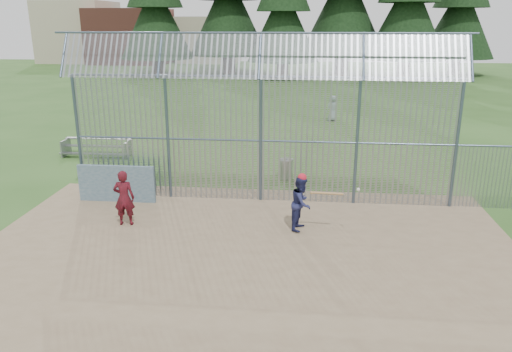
# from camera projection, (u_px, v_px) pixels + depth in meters

# --- Properties ---
(ground) EXTENTS (120.00, 120.00, 0.00)m
(ground) POSITION_uv_depth(u_px,v_px,m) (248.00, 246.00, 13.03)
(ground) COLOR #2D511E
(ground) RESTS_ON ground
(dirt_infield) EXTENTS (14.00, 10.00, 0.02)m
(dirt_infield) POSITION_uv_depth(u_px,v_px,m) (246.00, 254.00, 12.55)
(dirt_infield) COLOR #756047
(dirt_infield) RESTS_ON ground
(dugout_wall) EXTENTS (2.50, 0.12, 1.20)m
(dugout_wall) POSITION_uv_depth(u_px,v_px,m) (117.00, 184.00, 16.03)
(dugout_wall) COLOR #38566B
(dugout_wall) RESTS_ON dirt_infield
(batter) EXTENTS (0.76, 0.87, 1.53)m
(batter) POSITION_uv_depth(u_px,v_px,m) (301.00, 203.00, 13.85)
(batter) COLOR #222550
(batter) RESTS_ON dirt_infield
(onlooker) EXTENTS (0.63, 0.45, 1.61)m
(onlooker) POSITION_uv_depth(u_px,v_px,m) (124.00, 198.00, 14.14)
(onlooker) COLOR maroon
(onlooker) RESTS_ON dirt_infield
(bg_kid_standing) EXTENTS (0.88, 0.81, 1.50)m
(bg_kid_standing) POSITION_uv_depth(u_px,v_px,m) (332.00, 108.00, 28.85)
(bg_kid_standing) COLOR gray
(bg_kid_standing) RESTS_ON ground
(batting_gear) EXTENTS (1.66, 0.51, 0.54)m
(batting_gear) POSITION_uv_depth(u_px,v_px,m) (309.00, 182.00, 13.59)
(batting_gear) COLOR red
(batting_gear) RESTS_ON ground
(trash_can) EXTENTS (0.56, 0.56, 0.82)m
(trash_can) POSITION_uv_depth(u_px,v_px,m) (286.00, 169.00, 18.46)
(trash_can) COLOR gray
(trash_can) RESTS_ON ground
(bleacher) EXTENTS (3.00, 0.95, 0.72)m
(bleacher) POSITION_uv_depth(u_px,v_px,m) (97.00, 147.00, 21.48)
(bleacher) COLOR slate
(bleacher) RESTS_ON ground
(backstop_fence) EXTENTS (20.09, 0.81, 5.30)m
(backstop_fence) POSITION_uv_depth(u_px,v_px,m) (319.00, 131.00, 15.41)
(backstop_fence) COLOR #47566B
(backstop_fence) RESTS_ON ground
(distant_buildings) EXTENTS (26.50, 10.50, 8.00)m
(distant_buildings) POSITION_uv_depth(u_px,v_px,m) (126.00, 35.00, 67.75)
(distant_buildings) COLOR brown
(distant_buildings) RESTS_ON ground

